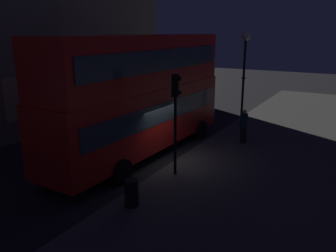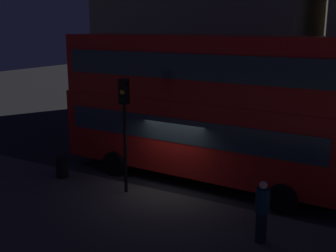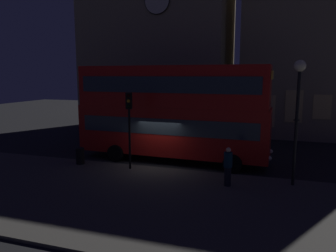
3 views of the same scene
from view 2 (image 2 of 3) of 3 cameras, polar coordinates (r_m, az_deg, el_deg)
The scene contains 6 objects.
ground_plane at distance 16.09m, azimuth 0.71°, elevation -8.38°, with size 80.00×80.00×0.00m, color #232326.
sidewalk_slab at distance 12.38m, azimuth -11.04°, elevation -15.38°, with size 44.00×8.69×0.12m, color #4C4944.
double_decker_bus at distance 16.17m, azimuth 3.95°, elevation 3.18°, with size 11.38×3.04×5.61m.
traffic_light_near_kerb at distance 14.70m, azimuth -5.90°, elevation 1.84°, with size 0.38×0.39×4.07m.
pedestrian at distance 12.07m, azimuth 12.49°, elevation -11.10°, with size 0.38×0.38×1.78m.
litter_bin at distance 17.25m, azimuth -14.06°, elevation -5.22°, with size 0.47×0.47×0.92m, color black.
Camera 2 is at (7.29, -13.05, 5.96)m, focal length 45.45 mm.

